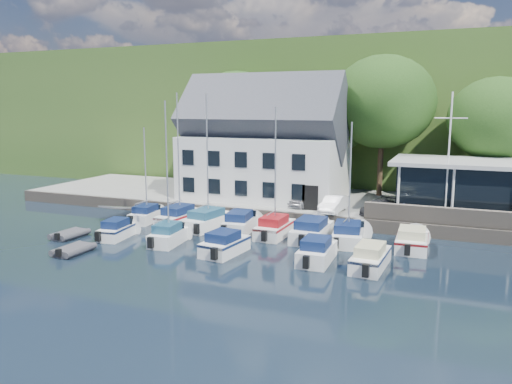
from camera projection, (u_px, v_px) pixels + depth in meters
ground at (274, 272)px, 27.97m from camera, size 180.00×180.00×0.00m
quay at (342, 206)px, 43.86m from camera, size 60.00×13.00×1.00m
quay_face at (323, 222)px, 37.93m from camera, size 60.00×0.30×1.00m
hillside at (401, 113)px, 83.22m from camera, size 160.00×75.00×16.00m
field_patch at (456, 65)px, 86.17m from camera, size 50.00×30.00×0.30m
harbor_building at (264, 149)px, 44.71m from camera, size 14.40×8.20×8.70m
club_pavilion at (482, 188)px, 37.99m from camera, size 13.20×7.20×4.10m
seawall at (499, 220)px, 33.67m from camera, size 18.00×0.50×1.20m
gangway at (128, 216)px, 42.29m from camera, size 1.20×6.00×1.40m
car_silver at (306, 198)px, 41.29m from camera, size 2.59×3.99×1.26m
car_white at (334, 204)px, 38.91m from camera, size 1.67×4.02×1.29m
car_dgrey at (378, 207)px, 38.36m from camera, size 2.70×4.04×1.09m
car_blue at (411, 207)px, 37.62m from camera, size 2.14×3.95×1.28m
flagpole at (448, 157)px, 35.71m from camera, size 2.21×0.20×9.19m
tree_1 at (237, 129)px, 51.02m from camera, size 8.56×8.56×11.69m
tree_2 at (333, 133)px, 47.65m from camera, size 8.29×8.29×11.34m
tree_3 at (382, 126)px, 45.25m from camera, size 9.32×9.32×12.74m
tree_4 at (494, 141)px, 41.91m from camera, size 7.77×7.77×10.62m
boat_r1_0 at (145, 170)px, 39.53m from camera, size 2.22×5.37×8.38m
boat_r1_1 at (179, 164)px, 38.34m from camera, size 2.38×6.77×9.57m
boat_r1_2 at (207, 168)px, 37.36m from camera, size 3.23×7.19×9.20m
boat_r1_3 at (241, 221)px, 37.09m from camera, size 2.71×6.21×1.52m
boat_r1_4 at (275, 172)px, 34.94m from camera, size 2.07×5.93×9.23m
boat_r1_5 at (312, 229)px, 34.70m from camera, size 2.28×6.63×1.55m
boat_r1_6 at (350, 177)px, 33.15m from camera, size 2.95×6.30×9.01m
boat_r1_7 at (412, 238)px, 32.38m from camera, size 2.35×5.83×1.44m
boat_r2_0 at (118, 228)px, 35.18m from camera, size 2.18×4.98×1.37m
boat_r2_1 at (167, 179)px, 33.01m from camera, size 2.23×5.16×8.89m
boat_r2_2 at (225, 242)px, 31.33m from camera, size 2.56×5.23×1.50m
boat_r2_3 at (317, 249)px, 29.79m from camera, size 2.06×5.49×1.51m
boat_r2_4 at (371, 255)px, 28.62m from camera, size 2.10×5.97×1.47m
dinghy_0 at (70, 233)px, 35.26m from camera, size 1.79×2.80×0.63m
dinghy_1 at (73, 249)px, 31.46m from camera, size 1.69×2.76×0.64m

